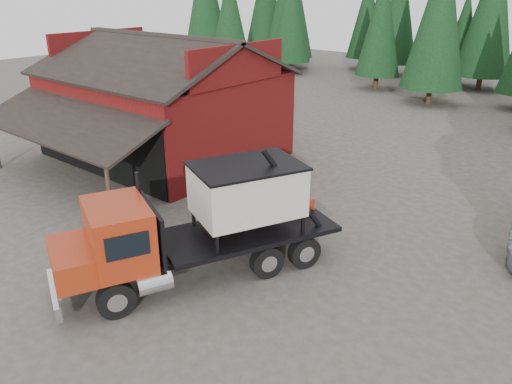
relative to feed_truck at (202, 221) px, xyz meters
The scene contains 7 objects.
ground 2.76m from the feed_truck, 113.70° to the right, with size 120.00×120.00×0.00m, color #473F37.
red_barn 14.36m from the feed_truck, 144.64° to the left, with size 12.80×13.63×7.18m.
conifer_backdrop 40.46m from the feed_truck, 90.99° to the left, with size 76.00×16.00×16.00m, color black, non-canonical shape.
near_pine_a 35.08m from the feed_truck, 130.69° to the left, with size 4.40×4.40×11.40m.
near_pine_d 33.16m from the feed_truck, 98.26° to the left, with size 5.28×5.28×13.40m.
feed_truck is the anchor object (origin of this frame).
equip_box 6.67m from the feed_truck, behind, with size 0.70×1.10×0.60m, color maroon.
Camera 1 is at (12.13, -9.23, 9.81)m, focal length 35.00 mm.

